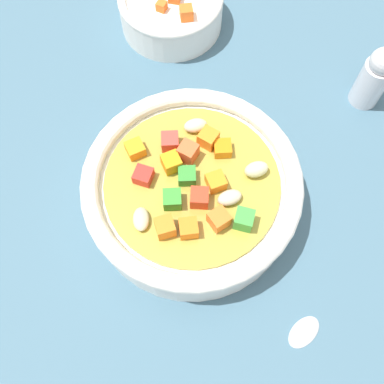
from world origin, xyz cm
name	(u,v)px	position (x,y,z in cm)	size (l,w,h in cm)	color
ground_plane	(192,206)	(0.00, 0.00, -1.00)	(140.00, 140.00, 2.00)	#42667A
soup_bowl_main	(192,190)	(0.00, -0.01, 3.31)	(21.50, 21.50, 6.96)	white
side_bowl_small	(171,9)	(17.12, 18.46, 2.51)	(12.89, 12.89, 5.53)	white
pepper_shaker	(375,77)	(23.44, -6.39, 4.00)	(3.39, 3.39, 8.10)	silver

